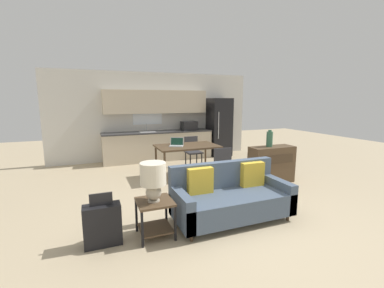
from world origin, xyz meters
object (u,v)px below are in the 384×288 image
table_lamp (153,178)px  vase (270,139)px  credenza (271,164)px  dining_chair_far_right (193,150)px  couch (230,197)px  refrigerator (219,127)px  dining_table (187,148)px  side_table (155,212)px  laptop (177,144)px  dining_chair_near_right (220,164)px  suitcase (103,225)px

table_lamp → vase: 3.27m
table_lamp → credenza: bearing=24.0°
dining_chair_far_right → couch: bearing=-102.7°
vase → refrigerator: bearing=83.9°
credenza → vase: 0.59m
refrigerator → dining_table: bearing=-134.1°
side_table → laptop: (1.14, 2.48, 0.48)m
side_table → vase: vase is taller
dining_table → couch: 2.39m
couch → dining_chair_near_right: (0.63, 1.52, 0.13)m
couch → dining_chair_far_right: 3.23m
vase → dining_chair_far_right: size_ratio=0.44×
couch → suitcase: (-1.90, -0.06, -0.07)m
dining_chair_near_right → dining_table: bearing=-55.6°
couch → dining_table: bearing=85.9°
refrigerator → vase: (-0.33, -3.04, 0.04)m
dining_chair_near_right → suitcase: (-2.54, -1.57, -0.20)m
dining_table → laptop: bearing=173.7°
refrigerator → credenza: size_ratio=1.85×
credenza → suitcase: credenza is taller
credenza → refrigerator: bearing=85.2°
refrigerator → dining_chair_near_right: 3.16m
laptop → couch: bearing=-60.8°
couch → laptop: size_ratio=4.54×
dining_chair_far_right → suitcase: size_ratio=1.21×
couch → table_lamp: table_lamp is taller
side_table → vase: bearing=24.9°
side_table → credenza: (3.02, 1.34, 0.07)m
dining_chair_far_right → dining_table: bearing=-121.5°
side_table → table_lamp: bearing=-147.6°
table_lamp → laptop: table_lamp is taller
couch → dining_chair_near_right: size_ratio=2.14×
table_lamp → credenza: size_ratio=0.52×
credenza → suitcase: 3.92m
side_table → credenza: 3.30m
refrigerator → suitcase: size_ratio=2.73×
laptop → dining_chair_far_right: bearing=74.2°
table_lamp → dining_chair_near_right: 2.50m
table_lamp → dining_chair_far_right: (1.88, 3.27, -0.36)m
refrigerator → credenza: 3.12m
dining_chair_far_right → credenza: bearing=-60.3°
laptop → dining_table: bearing=20.9°
dining_chair_near_right → couch: bearing=72.9°
dining_table → laptop: laptop is taller
refrigerator → table_lamp: bearing=-126.7°
couch → table_lamp: (-1.24, -0.11, 0.49)m
refrigerator → laptop: 2.88m
suitcase → credenza: bearing=19.4°
vase → dining_chair_near_right: bearing=167.3°
refrigerator → laptop: (-2.14, -1.92, -0.13)m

